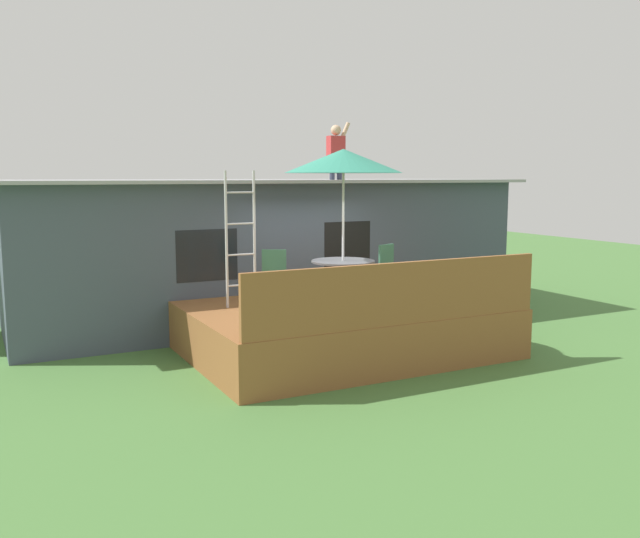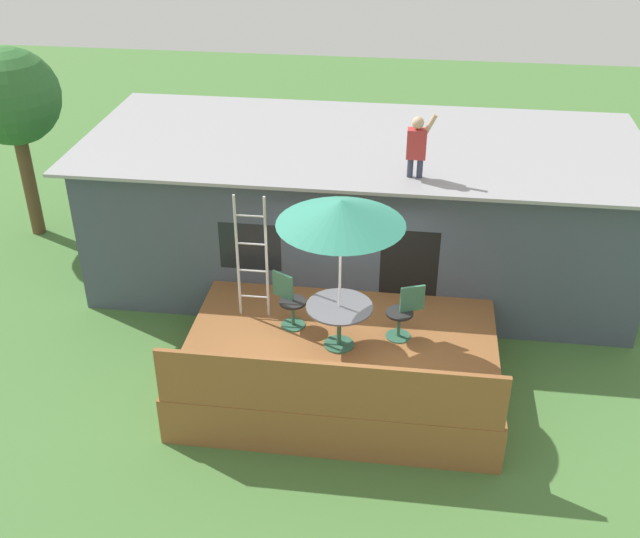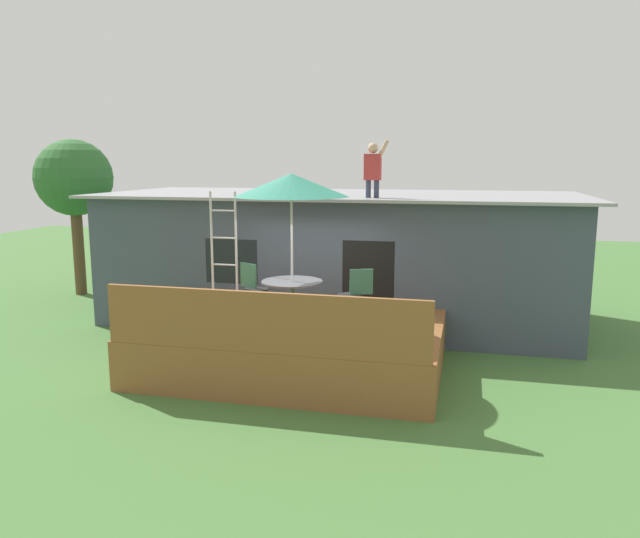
{
  "view_description": "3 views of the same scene",
  "coord_description": "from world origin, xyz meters",
  "px_view_note": "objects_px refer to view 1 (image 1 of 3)",
  "views": [
    {
      "loc": [
        -5.39,
        -9.66,
        2.91
      ],
      "look_at": [
        -0.04,
        0.73,
        1.31
      ],
      "focal_mm": 38.16,
      "sensor_mm": 36.0,
      "label": 1
    },
    {
      "loc": [
        0.96,
        -9.91,
        8.02
      ],
      "look_at": [
        -0.47,
        1.03,
        1.53
      ],
      "focal_mm": 43.05,
      "sensor_mm": 36.0,
      "label": 2
    },
    {
      "loc": [
        2.82,
        -9.77,
        3.52
      ],
      "look_at": [
        0.28,
        0.69,
        1.63
      ],
      "focal_mm": 34.28,
      "sensor_mm": 36.0,
      "label": 3
    }
  ],
  "objects_px": {
    "step_ladder": "(241,239)",
    "patio_chair_right": "(382,271)",
    "patio_umbrella": "(343,161)",
    "patio_table": "(343,270)",
    "person_figure": "(336,148)",
    "patio_chair_left": "(282,278)"
  },
  "relations": [
    {
      "from": "person_figure",
      "to": "patio_chair_left",
      "type": "relative_size",
      "value": 1.21
    },
    {
      "from": "patio_umbrella",
      "to": "patio_chair_right",
      "type": "xyz_separation_m",
      "value": [
        0.99,
        0.38,
        -1.89
      ]
    },
    {
      "from": "step_ladder",
      "to": "patio_chair_right",
      "type": "bearing_deg",
      "value": -7.18
    },
    {
      "from": "patio_table",
      "to": "patio_chair_right",
      "type": "distance_m",
      "value": 1.07
    },
    {
      "from": "patio_umbrella",
      "to": "patio_chair_left",
      "type": "bearing_deg",
      "value": 150.93
    },
    {
      "from": "person_figure",
      "to": "patio_umbrella",
      "type": "bearing_deg",
      "value": -115.83
    },
    {
      "from": "patio_chair_left",
      "to": "patio_table",
      "type": "bearing_deg",
      "value": 0.0
    },
    {
      "from": "patio_table",
      "to": "step_ladder",
      "type": "distance_m",
      "value": 1.74
    },
    {
      "from": "patio_umbrella",
      "to": "patio_chair_right",
      "type": "height_order",
      "value": "patio_umbrella"
    },
    {
      "from": "patio_table",
      "to": "patio_chair_right",
      "type": "relative_size",
      "value": 1.13
    },
    {
      "from": "patio_umbrella",
      "to": "patio_chair_right",
      "type": "distance_m",
      "value": 2.17
    },
    {
      "from": "person_figure",
      "to": "patio_chair_left",
      "type": "bearing_deg",
      "value": -139.29
    },
    {
      "from": "patio_chair_right",
      "to": "person_figure",
      "type": "bearing_deg",
      "value": -112.22
    },
    {
      "from": "patio_umbrella",
      "to": "step_ladder",
      "type": "height_order",
      "value": "patio_umbrella"
    },
    {
      "from": "patio_chair_left",
      "to": "person_figure",
      "type": "bearing_deg",
      "value": 69.78
    },
    {
      "from": "person_figure",
      "to": "patio_chair_right",
      "type": "bearing_deg",
      "value": -91.17
    },
    {
      "from": "patio_table",
      "to": "person_figure",
      "type": "bearing_deg",
      "value": 64.17
    },
    {
      "from": "patio_umbrella",
      "to": "person_figure",
      "type": "distance_m",
      "value": 2.38
    },
    {
      "from": "patio_umbrella",
      "to": "step_ladder",
      "type": "distance_m",
      "value": 2.08
    },
    {
      "from": "step_ladder",
      "to": "patio_chair_right",
      "type": "height_order",
      "value": "step_ladder"
    },
    {
      "from": "patio_table",
      "to": "patio_chair_left",
      "type": "height_order",
      "value": "patio_chair_left"
    },
    {
      "from": "step_ladder",
      "to": "patio_chair_right",
      "type": "distance_m",
      "value": 2.6
    }
  ]
}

